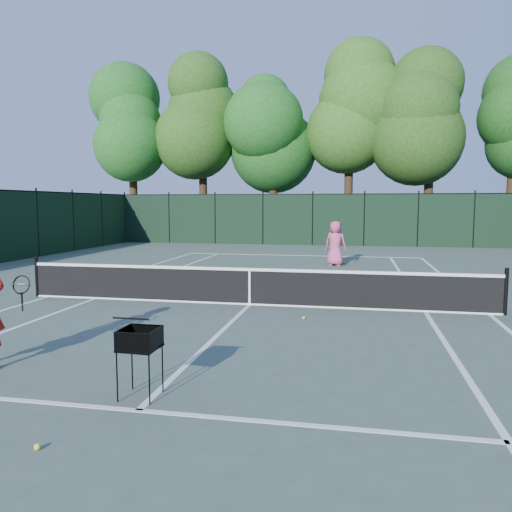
% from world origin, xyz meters
% --- Properties ---
extents(ground, '(90.00, 90.00, 0.00)m').
position_xyz_m(ground, '(0.00, 0.00, 0.00)').
color(ground, '#47564A').
rests_on(ground, ground).
extents(sideline_doubles_left, '(0.10, 23.77, 0.01)m').
position_xyz_m(sideline_doubles_left, '(-5.49, 0.00, 0.00)').
color(sideline_doubles_left, white).
rests_on(sideline_doubles_left, ground).
extents(sideline_doubles_right, '(0.10, 23.77, 0.01)m').
position_xyz_m(sideline_doubles_right, '(5.49, 0.00, 0.00)').
color(sideline_doubles_right, white).
rests_on(sideline_doubles_right, ground).
extents(sideline_singles_left, '(0.10, 23.77, 0.01)m').
position_xyz_m(sideline_singles_left, '(-4.12, 0.00, 0.00)').
color(sideline_singles_left, white).
rests_on(sideline_singles_left, ground).
extents(sideline_singles_right, '(0.10, 23.77, 0.01)m').
position_xyz_m(sideline_singles_right, '(4.12, 0.00, 0.00)').
color(sideline_singles_right, white).
rests_on(sideline_singles_right, ground).
extents(baseline_far, '(10.97, 0.10, 0.01)m').
position_xyz_m(baseline_far, '(0.00, 11.88, 0.00)').
color(baseline_far, white).
rests_on(baseline_far, ground).
extents(service_line_near, '(8.23, 0.10, 0.01)m').
position_xyz_m(service_line_near, '(0.00, -6.40, 0.00)').
color(service_line_near, white).
rests_on(service_line_near, ground).
extents(service_line_far, '(8.23, 0.10, 0.01)m').
position_xyz_m(service_line_far, '(0.00, 6.40, 0.00)').
color(service_line_far, white).
rests_on(service_line_far, ground).
extents(center_service_line, '(0.10, 12.80, 0.01)m').
position_xyz_m(center_service_line, '(0.00, 0.00, 0.00)').
color(center_service_line, white).
rests_on(center_service_line, ground).
extents(tennis_net, '(11.69, 0.09, 1.06)m').
position_xyz_m(tennis_net, '(0.00, 0.00, 0.48)').
color(tennis_net, black).
rests_on(tennis_net, ground).
extents(fence_far, '(24.00, 0.05, 3.00)m').
position_xyz_m(fence_far, '(0.00, 18.00, 1.50)').
color(fence_far, black).
rests_on(fence_far, ground).
extents(tree_0, '(6.40, 6.40, 13.14)m').
position_xyz_m(tree_0, '(-13.00, 21.50, 8.16)').
color(tree_0, black).
rests_on(tree_0, ground).
extents(tree_1, '(6.80, 6.80, 13.98)m').
position_xyz_m(tree_1, '(-8.00, 22.00, 8.69)').
color(tree_1, black).
rests_on(tree_1, ground).
extents(tree_2, '(6.00, 6.00, 12.40)m').
position_xyz_m(tree_2, '(-3.00, 21.80, 7.73)').
color(tree_2, black).
rests_on(tree_2, ground).
extents(tree_3, '(7.00, 7.00, 14.45)m').
position_xyz_m(tree_3, '(2.00, 22.30, 9.01)').
color(tree_3, black).
rests_on(tree_3, ground).
extents(tree_4, '(6.20, 6.20, 12.97)m').
position_xyz_m(tree_4, '(7.00, 21.60, 8.14)').
color(tree_4, black).
rests_on(tree_4, ground).
extents(player_pink, '(1.00, 0.79, 1.79)m').
position_xyz_m(player_pink, '(1.74, 8.29, 0.89)').
color(player_pink, '#CB477F').
rests_on(player_pink, ground).
extents(player_green, '(1.09, 1.05, 1.76)m').
position_xyz_m(player_green, '(1.74, 8.73, 0.88)').
color(player_green, '#9AC060').
rests_on(player_green, ground).
extents(ball_hopper, '(0.50, 0.50, 0.90)m').
position_xyz_m(ball_hopper, '(-0.16, -5.98, 0.75)').
color(ball_hopper, black).
rests_on(ball_hopper, ground).
extents(loose_ball_near_cart, '(0.07, 0.07, 0.07)m').
position_xyz_m(loose_ball_near_cart, '(-0.59, -7.49, 0.03)').
color(loose_ball_near_cart, yellow).
rests_on(loose_ball_near_cart, ground).
extents(loose_ball_midcourt, '(0.07, 0.07, 0.07)m').
position_xyz_m(loose_ball_midcourt, '(1.46, -1.28, 0.03)').
color(loose_ball_midcourt, '#B5D42B').
rests_on(loose_ball_midcourt, ground).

